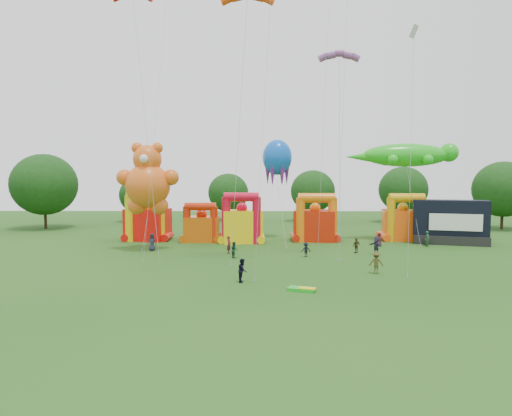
{
  "coord_description": "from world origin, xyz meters",
  "views": [
    {
      "loc": [
        -1.81,
        -30.62,
        8.47
      ],
      "look_at": [
        -2.36,
        18.0,
        5.07
      ],
      "focal_mm": 32.0,
      "sensor_mm": 36.0,
      "label": 1
    }
  ],
  "objects_px": {
    "stage_trailer": "(450,222)",
    "octopus_kite": "(279,183)",
    "spectator_0": "(152,242)",
    "bouncy_castle_0": "(147,222)",
    "spectator_4": "(356,246)",
    "gecko_kite": "(407,163)",
    "bouncy_castle_2": "(242,223)",
    "teddy_bear_kite": "(148,182)"
  },
  "relations": [
    {
      "from": "stage_trailer",
      "to": "spectator_4",
      "type": "height_order",
      "value": "stage_trailer"
    },
    {
      "from": "octopus_kite",
      "to": "bouncy_castle_0",
      "type": "bearing_deg",
      "value": -178.36
    },
    {
      "from": "spectator_4",
      "to": "bouncy_castle_2",
      "type": "bearing_deg",
      "value": -62.54
    },
    {
      "from": "teddy_bear_kite",
      "to": "gecko_kite",
      "type": "distance_m",
      "value": 33.19
    },
    {
      "from": "bouncy_castle_0",
      "to": "stage_trailer",
      "type": "relative_size",
      "value": 0.7
    },
    {
      "from": "gecko_kite",
      "to": "spectator_0",
      "type": "distance_m",
      "value": 34.02
    },
    {
      "from": "bouncy_castle_0",
      "to": "spectator_0",
      "type": "distance_m",
      "value": 9.15
    },
    {
      "from": "gecko_kite",
      "to": "spectator_0",
      "type": "height_order",
      "value": "gecko_kite"
    },
    {
      "from": "octopus_kite",
      "to": "spectator_0",
      "type": "xyz_separation_m",
      "value": [
        -14.75,
        -9.12,
        -6.6
      ]
    },
    {
      "from": "stage_trailer",
      "to": "spectator_4",
      "type": "xyz_separation_m",
      "value": [
        -13.21,
        -7.23,
        -1.84
      ]
    },
    {
      "from": "gecko_kite",
      "to": "stage_trailer",
      "type": "bearing_deg",
      "value": -32.62
    },
    {
      "from": "spectator_4",
      "to": "stage_trailer",
      "type": "bearing_deg",
      "value": 177.4
    },
    {
      "from": "stage_trailer",
      "to": "octopus_kite",
      "type": "bearing_deg",
      "value": 171.78
    },
    {
      "from": "spectator_0",
      "to": "bouncy_castle_2",
      "type": "bearing_deg",
      "value": 24.68
    },
    {
      "from": "spectator_4",
      "to": "spectator_0",
      "type": "bearing_deg",
      "value": -34.28
    },
    {
      "from": "spectator_0",
      "to": "gecko_kite",
      "type": "bearing_deg",
      "value": 6.59
    },
    {
      "from": "octopus_kite",
      "to": "spectator_0",
      "type": "bearing_deg",
      "value": -148.26
    },
    {
      "from": "bouncy_castle_2",
      "to": "stage_trailer",
      "type": "height_order",
      "value": "bouncy_castle_2"
    },
    {
      "from": "bouncy_castle_2",
      "to": "gecko_kite",
      "type": "relative_size",
      "value": 0.43
    },
    {
      "from": "spectator_0",
      "to": "teddy_bear_kite",
      "type": "bearing_deg",
      "value": 120.99
    },
    {
      "from": "spectator_0",
      "to": "bouncy_castle_0",
      "type": "bearing_deg",
      "value": 97.86
    },
    {
      "from": "bouncy_castle_0",
      "to": "bouncy_castle_2",
      "type": "xyz_separation_m",
      "value": [
        12.57,
        -1.94,
        -0.03
      ]
    },
    {
      "from": "bouncy_castle_2",
      "to": "spectator_4",
      "type": "bearing_deg",
      "value": -31.24
    },
    {
      "from": "bouncy_castle_2",
      "to": "stage_trailer",
      "type": "bearing_deg",
      "value": -1.4
    },
    {
      "from": "bouncy_castle_0",
      "to": "spectator_4",
      "type": "distance_m",
      "value": 27.42
    },
    {
      "from": "stage_trailer",
      "to": "octopus_kite",
      "type": "height_order",
      "value": "octopus_kite"
    },
    {
      "from": "stage_trailer",
      "to": "teddy_bear_kite",
      "type": "distance_m",
      "value": 37.37
    },
    {
      "from": "octopus_kite",
      "to": "stage_trailer",
      "type": "bearing_deg",
      "value": -8.22
    },
    {
      "from": "bouncy_castle_0",
      "to": "spectator_0",
      "type": "relative_size",
      "value": 3.31
    },
    {
      "from": "spectator_0",
      "to": "spectator_4",
      "type": "xyz_separation_m",
      "value": [
        22.88,
        -1.19,
        -0.16
      ]
    },
    {
      "from": "teddy_bear_kite",
      "to": "spectator_0",
      "type": "relative_size",
      "value": 6.26
    },
    {
      "from": "teddy_bear_kite",
      "to": "spectator_4",
      "type": "distance_m",
      "value": 24.49
    },
    {
      "from": "teddy_bear_kite",
      "to": "octopus_kite",
      "type": "xyz_separation_m",
      "value": [
        15.29,
        8.49,
        -0.16
      ]
    },
    {
      "from": "octopus_kite",
      "to": "spectator_0",
      "type": "relative_size",
      "value": 6.84
    },
    {
      "from": "gecko_kite",
      "to": "spectator_4",
      "type": "height_order",
      "value": "gecko_kite"
    },
    {
      "from": "bouncy_castle_0",
      "to": "spectator_0",
      "type": "height_order",
      "value": "bouncy_castle_0"
    },
    {
      "from": "octopus_kite",
      "to": "bouncy_castle_2",
      "type": "bearing_deg",
      "value": -153.24
    },
    {
      "from": "bouncy_castle_2",
      "to": "teddy_bear_kite",
      "type": "xyz_separation_m",
      "value": [
        -10.44,
        -6.05,
        5.3
      ]
    },
    {
      "from": "stage_trailer",
      "to": "octopus_kite",
      "type": "xyz_separation_m",
      "value": [
        -21.34,
        3.08,
        4.92
      ]
    },
    {
      "from": "bouncy_castle_0",
      "to": "octopus_kite",
      "type": "height_order",
      "value": "octopus_kite"
    },
    {
      "from": "stage_trailer",
      "to": "bouncy_castle_0",
      "type": "bearing_deg",
      "value": 176.19
    },
    {
      "from": "bouncy_castle_2",
      "to": "spectator_4",
      "type": "relative_size",
      "value": 3.86
    }
  ]
}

